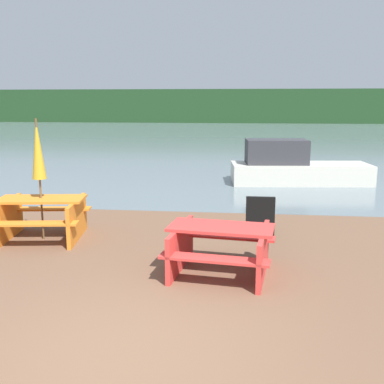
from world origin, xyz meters
TOP-DOWN VIEW (x-y plane):
  - ground_plane at (0.00, 0.00)m, footprint 60.00×60.00m
  - water at (0.00, 31.11)m, footprint 60.00×50.00m
  - far_treeline at (0.00, 51.11)m, footprint 80.00×1.60m
  - picnic_table_red at (0.91, 2.41)m, footprint 1.69×1.56m
  - picnic_table_orange at (-2.47, 3.74)m, footprint 1.73×1.58m
  - umbrella_gold at (-2.47, 3.74)m, footprint 0.25×0.25m
  - boat at (2.82, 10.24)m, footprint 4.38×1.87m
  - signboard at (1.57, 4.44)m, footprint 0.55×0.08m

SIDE VIEW (x-z plane):
  - water at x=0.00m, z-range 0.00..0.00m
  - ground_plane at x=0.00m, z-range 0.00..0.00m
  - signboard at x=1.57m, z-range 0.00..0.75m
  - picnic_table_red at x=0.91m, z-range 0.07..0.79m
  - picnic_table_orange at x=-2.47m, z-range 0.07..0.85m
  - boat at x=2.82m, z-range -0.19..1.18m
  - umbrella_gold at x=-2.47m, z-range 0.55..2.78m
  - far_treeline at x=0.00m, z-range 0.00..4.00m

